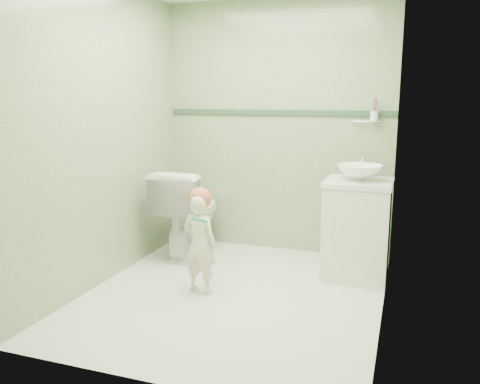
% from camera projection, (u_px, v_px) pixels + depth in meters
% --- Properties ---
extents(ground, '(2.50, 2.50, 0.00)m').
position_uv_depth(ground, '(234.00, 295.00, 3.76)').
color(ground, silver).
rests_on(ground, ground).
extents(room_shell, '(2.50, 2.54, 2.40)m').
position_uv_depth(room_shell, '(233.00, 139.00, 3.52)').
color(room_shell, gray).
rests_on(room_shell, ground).
extents(trim_stripe, '(2.20, 0.02, 0.05)m').
position_uv_depth(trim_stripe, '(277.00, 113.00, 4.64)').
color(trim_stripe, '#2E4932').
rests_on(trim_stripe, room_shell).
extents(vanity, '(0.52, 0.50, 0.80)m').
position_uv_depth(vanity, '(357.00, 231.00, 4.06)').
color(vanity, silver).
rests_on(vanity, ground).
extents(counter, '(0.54, 0.52, 0.04)m').
position_uv_depth(counter, '(359.00, 183.00, 3.98)').
color(counter, white).
rests_on(counter, vanity).
extents(basin, '(0.37, 0.37, 0.13)m').
position_uv_depth(basin, '(359.00, 172.00, 3.96)').
color(basin, white).
rests_on(basin, counter).
extents(faucet, '(0.03, 0.13, 0.18)m').
position_uv_depth(faucet, '(362.00, 160.00, 4.12)').
color(faucet, silver).
rests_on(faucet, counter).
extents(cup_holder, '(0.26, 0.07, 0.21)m').
position_uv_depth(cup_holder, '(373.00, 116.00, 4.31)').
color(cup_holder, silver).
rests_on(cup_holder, room_shell).
extents(toilet, '(0.47, 0.82, 0.84)m').
position_uv_depth(toilet, '(189.00, 212.00, 4.66)').
color(toilet, white).
rests_on(toilet, ground).
extents(toddler, '(0.30, 0.22, 0.78)m').
position_uv_depth(toddler, '(200.00, 244.00, 3.74)').
color(toddler, beige).
rests_on(toddler, ground).
extents(hair_cap, '(0.17, 0.17, 0.17)m').
position_uv_depth(hair_cap, '(200.00, 198.00, 3.70)').
color(hair_cap, '#BE603A').
rests_on(hair_cap, toddler).
extents(teal_toothbrush, '(0.11, 0.14, 0.08)m').
position_uv_depth(teal_toothbrush, '(199.00, 219.00, 3.56)').
color(teal_toothbrush, '#088B68').
rests_on(teal_toothbrush, toddler).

